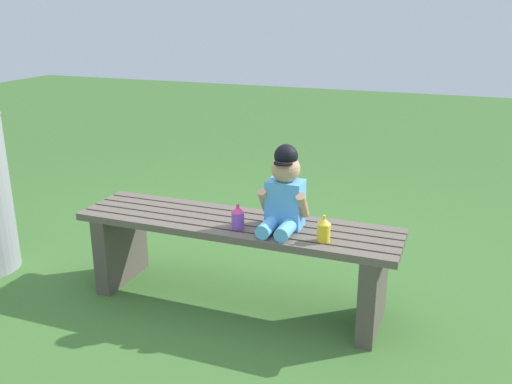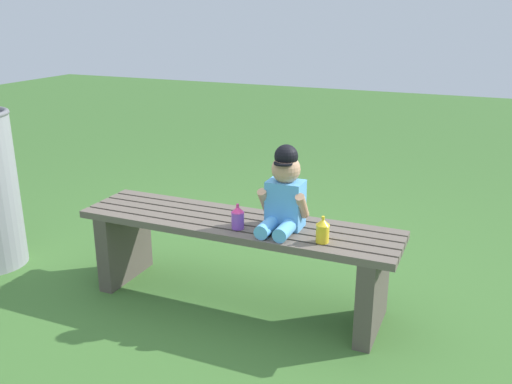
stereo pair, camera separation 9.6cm
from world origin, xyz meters
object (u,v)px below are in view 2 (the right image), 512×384
Objects in this scene: park_bench at (237,248)px; child_figure at (284,193)px; sippy_cup_left at (238,217)px; sippy_cup_right at (323,230)px.

child_figure reaches higher than park_bench.
child_figure is 0.25m from sippy_cup_left.
park_bench is at bearing 116.85° from sippy_cup_left.
park_bench is 13.06× the size of sippy_cup_left.
sippy_cup_left is at bearing -155.22° from child_figure.
sippy_cup_right is (0.42, 0.00, 0.00)m from sippy_cup_left.
child_figure is at bearing 24.78° from sippy_cup_left.
sippy_cup_right is at bearing -11.34° from park_bench.
sippy_cup_left is (0.05, -0.09, 0.20)m from park_bench.
park_bench is at bearing 179.69° from child_figure.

